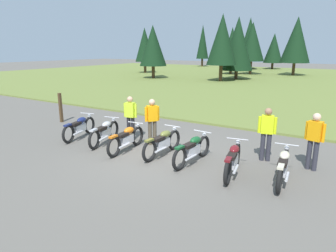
# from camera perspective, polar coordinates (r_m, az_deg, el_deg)

# --- Properties ---
(ground_plane) EXTENTS (140.00, 140.00, 0.00)m
(ground_plane) POSITION_cam_1_polar(r_m,az_deg,el_deg) (9.82, -1.88, -5.83)
(ground_plane) COLOR #605B54
(grass_moorland) EXTENTS (80.00, 44.00, 0.10)m
(grass_moorland) POSITION_cam_1_polar(r_m,az_deg,el_deg) (34.86, 23.79, 7.71)
(grass_moorland) COLOR olive
(grass_moorland) RESTS_ON ground
(forest_treeline) EXTENTS (34.55, 26.60, 8.10)m
(forest_treeline) POSITION_cam_1_polar(r_m,az_deg,el_deg) (43.01, 16.35, 14.80)
(forest_treeline) COLOR #47331E
(forest_treeline) RESTS_ON ground
(motorcycle_navy) EXTENTS (0.76, 2.06, 0.88)m
(motorcycle_navy) POSITION_cam_1_polar(r_m,az_deg,el_deg) (12.22, -16.33, -0.19)
(motorcycle_navy) COLOR black
(motorcycle_navy) RESTS_ON ground
(motorcycle_silver) EXTENTS (0.76, 2.06, 0.88)m
(motorcycle_silver) POSITION_cam_1_polar(r_m,az_deg,el_deg) (11.29, -11.87, -1.10)
(motorcycle_silver) COLOR black
(motorcycle_silver) RESTS_ON ground
(motorcycle_orange) EXTENTS (0.62, 2.10, 0.88)m
(motorcycle_orange) POSITION_cam_1_polar(r_m,az_deg,el_deg) (10.36, -7.84, -2.33)
(motorcycle_orange) COLOR black
(motorcycle_orange) RESTS_ON ground
(motorcycle_olive) EXTENTS (0.62, 2.10, 0.88)m
(motorcycle_olive) POSITION_cam_1_polar(r_m,az_deg,el_deg) (9.83, -1.02, -3.11)
(motorcycle_olive) COLOR black
(motorcycle_olive) RESTS_ON ground
(motorcycle_british_green) EXTENTS (0.62, 2.10, 0.88)m
(motorcycle_british_green) POSITION_cam_1_polar(r_m,az_deg,el_deg) (9.21, 4.65, -4.38)
(motorcycle_british_green) COLOR black
(motorcycle_british_green) RESTS_ON ground
(motorcycle_maroon) EXTENTS (0.69, 2.08, 0.88)m
(motorcycle_maroon) POSITION_cam_1_polar(r_m,az_deg,el_deg) (8.55, 12.15, -6.20)
(motorcycle_maroon) COLOR black
(motorcycle_maroon) RESTS_ON ground
(motorcycle_cream) EXTENTS (0.62, 2.10, 0.88)m
(motorcycle_cream) POSITION_cam_1_polar(r_m,az_deg,el_deg) (8.44, 20.87, -7.11)
(motorcycle_cream) COLOR black
(motorcycle_cream) RESTS_ON ground
(rider_in_hivis_vest) EXTENTS (0.54, 0.30, 1.67)m
(rider_in_hivis_vest) POSITION_cam_1_polar(r_m,az_deg,el_deg) (9.71, 18.13, -0.93)
(rider_in_hivis_vest) COLOR #2D2D38
(rider_in_hivis_vest) RESTS_ON ground
(rider_checking_bike) EXTENTS (0.54, 0.28, 1.67)m
(rider_checking_bike) POSITION_cam_1_polar(r_m,az_deg,el_deg) (11.51, -7.10, 2.01)
(rider_checking_bike) COLOR black
(rider_checking_bike) RESTS_ON ground
(rider_near_row_end) EXTENTS (0.54, 0.30, 1.67)m
(rider_near_row_end) POSITION_cam_1_polar(r_m,az_deg,el_deg) (9.46, 25.86, -2.07)
(rider_near_row_end) COLOR #2D2D38
(rider_near_row_end) RESTS_ON ground
(rider_with_back_turned) EXTENTS (0.39, 0.46, 1.67)m
(rider_with_back_turned) POSITION_cam_1_polar(r_m,az_deg,el_deg) (10.82, -3.00, 1.31)
(rider_with_back_turned) COLOR #4C4233
(rider_with_back_turned) RESTS_ON ground
(trail_marker_post) EXTENTS (0.12, 0.12, 1.38)m
(trail_marker_post) POSITION_cam_1_polar(r_m,az_deg,el_deg) (15.13, -19.59, 3.27)
(trail_marker_post) COLOR #47331E
(trail_marker_post) RESTS_ON ground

